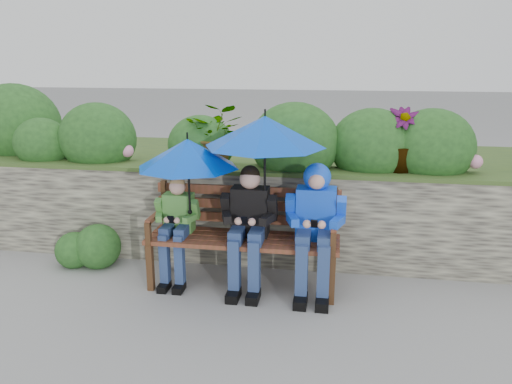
% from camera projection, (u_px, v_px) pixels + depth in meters
% --- Properties ---
extents(ground, '(60.00, 60.00, 0.00)m').
position_uv_depth(ground, '(254.00, 291.00, 4.73)').
color(ground, gray).
rests_on(ground, ground).
extents(garden_backdrop, '(8.00, 2.85, 1.88)m').
position_uv_depth(garden_backdrop, '(271.00, 185.00, 6.08)').
color(garden_backdrop, '#3D3934').
rests_on(garden_backdrop, ground).
extents(park_bench, '(1.82, 0.53, 0.96)m').
position_uv_depth(park_bench, '(244.00, 230.00, 4.78)').
color(park_bench, '#412815').
rests_on(park_bench, ground).
extents(boy_left, '(0.42, 0.49, 1.04)m').
position_uv_depth(boy_left, '(176.00, 223.00, 4.79)').
color(boy_left, '#528B3E').
rests_on(boy_left, ground).
extents(boy_middle, '(0.52, 0.60, 1.18)m').
position_uv_depth(boy_middle, '(248.00, 222.00, 4.65)').
color(boy_middle, black).
rests_on(boy_middle, ground).
extents(boy_right, '(0.55, 0.66, 1.22)m').
position_uv_depth(boy_right, '(315.00, 218.00, 4.55)').
color(boy_right, blue).
rests_on(boy_right, ground).
extents(umbrella_left, '(0.95, 0.95, 0.78)m').
position_uv_depth(umbrella_left, '(188.00, 153.00, 4.55)').
color(umbrella_left, '#003DC4').
rests_on(umbrella_left, ground).
extents(umbrella_right, '(1.10, 1.10, 0.97)m').
position_uv_depth(umbrella_right, '(265.00, 131.00, 4.43)').
color(umbrella_right, '#003DC4').
rests_on(umbrella_right, ground).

